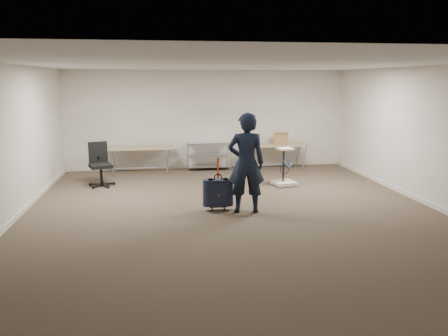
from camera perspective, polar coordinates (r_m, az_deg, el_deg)
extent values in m
plane|color=#413327|center=(8.46, 1.18, -5.84)|extent=(9.00, 9.00, 0.00)
plane|color=beige|center=(12.59, -2.20, 6.33)|extent=(8.00, 0.00, 8.00)
plane|color=beige|center=(3.88, 12.38, -5.39)|extent=(8.00, 0.00, 8.00)
plane|color=beige|center=(8.47, -26.56, 2.69)|extent=(0.00, 9.00, 9.00)
plane|color=beige|center=(9.66, 25.37, 3.72)|extent=(0.00, 9.00, 9.00)
plane|color=silver|center=(8.09, 1.27, 13.47)|extent=(8.00, 8.00, 0.00)
cube|color=beige|center=(12.77, -2.15, 0.28)|extent=(8.00, 0.02, 0.10)
cube|color=beige|center=(8.75, -25.71, -6.08)|extent=(0.02, 9.00, 0.10)
cube|color=beige|center=(9.90, 24.66, -4.04)|extent=(0.02, 9.00, 0.10)
cube|color=#9A835E|center=(12.07, -10.91, 2.63)|extent=(1.80, 0.75, 0.03)
cylinder|color=gray|center=(12.16, -10.81, 0.01)|extent=(1.50, 0.02, 0.02)
cylinder|color=gray|center=(11.89, -14.51, 0.55)|extent=(0.13, 0.04, 0.69)
cylinder|color=gray|center=(11.82, -7.27, 0.77)|extent=(0.13, 0.04, 0.69)
cylinder|color=gray|center=(12.48, -14.23, 1.06)|extent=(0.13, 0.04, 0.69)
cylinder|color=gray|center=(12.41, -7.33, 1.27)|extent=(0.13, 0.04, 0.69)
cube|color=#9A835E|center=(12.48, 6.81, 3.04)|extent=(1.80, 0.75, 0.03)
cylinder|color=gray|center=(12.58, 6.75, 0.50)|extent=(1.50, 0.02, 0.02)
cylinder|color=gray|center=(12.08, 3.70, 1.06)|extent=(0.13, 0.04, 0.69)
cylinder|color=gray|center=(12.48, 10.46, 1.23)|extent=(0.13, 0.04, 0.69)
cylinder|color=gray|center=(12.66, 3.14, 1.54)|extent=(0.13, 0.04, 0.69)
cylinder|color=gray|center=(13.04, 9.62, 1.69)|extent=(0.13, 0.04, 0.69)
cylinder|color=silver|center=(12.15, -4.71, 1.36)|extent=(0.02, 0.02, 0.80)
cylinder|color=silver|center=(12.28, 0.88, 1.51)|extent=(0.02, 0.02, 0.80)
cylinder|color=silver|center=(12.59, -4.85, 1.71)|extent=(0.02, 0.02, 0.80)
cylinder|color=silver|center=(12.72, 0.55, 1.85)|extent=(0.02, 0.02, 0.80)
cube|color=silver|center=(12.48, -2.01, 0.25)|extent=(1.20, 0.45, 0.02)
cube|color=silver|center=(12.42, -2.02, 1.84)|extent=(1.20, 0.45, 0.02)
cube|color=silver|center=(12.37, -2.03, 3.35)|extent=(1.20, 0.45, 0.01)
imported|color=black|center=(8.28, 2.91, 0.63)|extent=(0.75, 0.53, 1.92)
cube|color=black|center=(8.51, -0.78, -3.21)|extent=(0.39, 0.23, 0.52)
cube|color=black|center=(8.60, -0.78, -4.96)|extent=(0.35, 0.16, 0.03)
cylinder|color=black|center=(8.58, -1.57, -5.35)|extent=(0.03, 0.07, 0.07)
cylinder|color=black|center=(8.61, 0.03, -5.29)|extent=(0.03, 0.07, 0.07)
torus|color=black|center=(8.44, -0.78, -1.29)|extent=(0.17, 0.03, 0.17)
cube|color=#DD3F0B|center=(8.42, -0.80, 0.01)|extent=(0.04, 0.01, 0.40)
cylinder|color=black|center=(10.92, -15.68, -2.06)|extent=(0.64, 0.64, 0.10)
cylinder|color=black|center=(10.87, -15.74, -0.94)|extent=(0.06, 0.06, 0.43)
cube|color=black|center=(10.83, -15.80, 0.27)|extent=(0.62, 0.62, 0.09)
cube|color=black|center=(11.00, -16.14, 2.00)|extent=(0.44, 0.21, 0.51)
cube|color=beige|center=(10.69, 7.84, -1.95)|extent=(0.60, 0.60, 0.08)
cylinder|color=black|center=(10.46, 7.09, -2.46)|extent=(0.06, 0.06, 0.04)
cylinder|color=black|center=(10.64, 7.83, 0.42)|extent=(0.05, 0.05, 0.80)
cube|color=beige|center=(10.53, 7.97, 2.51)|extent=(0.41, 0.37, 0.04)
torus|color=blue|center=(10.52, 8.31, 0.83)|extent=(0.27, 0.16, 0.25)
cube|color=#8E5E42|center=(12.55, 7.48, 3.86)|extent=(0.48, 0.42, 0.31)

